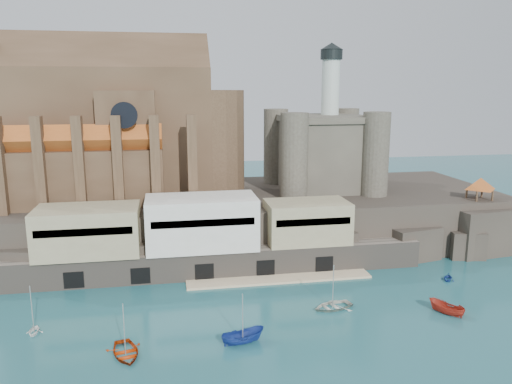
{
  "coord_description": "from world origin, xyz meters",
  "views": [
    {
      "loc": [
        -15.11,
        -56.25,
        30.56
      ],
      "look_at": [
        0.63,
        32.0,
        11.67
      ],
      "focal_mm": 35.0,
      "sensor_mm": 36.0,
      "label": 1
    }
  ],
  "objects_px": {
    "castle_keep": "(323,148)",
    "boat_0": "(126,355)",
    "pavilion": "(480,185)",
    "boat_2": "(243,343)",
    "church": "(119,132)"
  },
  "relations": [
    {
      "from": "church",
      "to": "pavilion",
      "type": "xyz_separation_m",
      "value": [
        66.13,
        -15.85,
        -9.4
      ]
    },
    {
      "from": "boat_0",
      "to": "boat_2",
      "type": "bearing_deg",
      "value": -12.08
    },
    {
      "from": "castle_keep",
      "to": "boat_0",
      "type": "relative_size",
      "value": 4.85
    },
    {
      "from": "castle_keep",
      "to": "boat_0",
      "type": "xyz_separation_m",
      "value": [
        -36.86,
        -42.55,
        -18.31
      ]
    },
    {
      "from": "church",
      "to": "castle_keep",
      "type": "bearing_deg",
      "value": -1.11
    },
    {
      "from": "boat_2",
      "to": "boat_0",
      "type": "bearing_deg",
      "value": 79.05
    },
    {
      "from": "pavilion",
      "to": "boat_2",
      "type": "height_order",
      "value": "pavilion"
    },
    {
      "from": "pavilion",
      "to": "boat_0",
      "type": "height_order",
      "value": "pavilion"
    },
    {
      "from": "church",
      "to": "boat_2",
      "type": "distance_m",
      "value": 51.35
    },
    {
      "from": "church",
      "to": "boat_2",
      "type": "relative_size",
      "value": 8.59
    },
    {
      "from": "church",
      "to": "pavilion",
      "type": "bearing_deg",
      "value": -13.48
    },
    {
      "from": "castle_keep",
      "to": "church",
      "type": "bearing_deg",
      "value": 178.89
    },
    {
      "from": "castle_keep",
      "to": "boat_0",
      "type": "height_order",
      "value": "castle_keep"
    },
    {
      "from": "church",
      "to": "boat_0",
      "type": "bearing_deg",
      "value": -85.59
    },
    {
      "from": "boat_0",
      "to": "boat_2",
      "type": "height_order",
      "value": "boat_0"
    }
  ]
}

